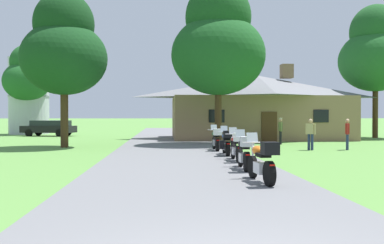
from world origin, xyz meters
TOP-DOWN VIEW (x-y plane):
  - ground_plane at (0.00, 20.00)m, footprint 500.00×500.00m
  - asphalt_driveway at (0.00, 18.00)m, footprint 6.40×80.00m
  - motorcycle_orange_nearest_to_camera at (1.89, 6.86)m, footprint 0.67×2.08m
  - motorcycle_black_second_in_row at (1.94, 9.69)m, footprint 0.66×2.08m
  - motorcycle_red_third_in_row at (2.15, 12.44)m, footprint 0.66×2.08m
  - motorcycle_blue_fourth_in_row at (2.11, 14.89)m, footprint 0.73×2.08m
  - motorcycle_green_farthest_in_row at (1.97, 17.67)m, footprint 0.66×2.08m
  - stone_lodge at (6.68, 29.58)m, footprint 14.02×8.47m
  - bystander_olive_shirt_near_lodge at (6.74, 22.85)m, footprint 0.26×0.55m
  - bystander_red_shirt_beside_signpost at (9.10, 18.19)m, footprint 0.34×0.51m
  - bystander_tan_shirt_by_tree at (7.08, 18.15)m, footprint 0.44×0.40m
  - tree_left_far at (-13.77, 38.14)m, footprint 4.44×4.44m
  - tree_right_of_lodge at (16.69, 30.32)m, footprint 5.94×5.94m
  - tree_by_lodge_front at (2.70, 22.64)m, footprint 5.89×5.89m
  - tree_left_near at (-6.43, 21.07)m, footprint 4.94×4.94m
  - metal_silo_distant at (-14.00, 39.57)m, footprint 3.94×3.94m
  - parked_black_suv_far_left at (-10.90, 35.17)m, footprint 4.89×2.79m

SIDE VIEW (x-z plane):
  - ground_plane at x=0.00m, z-range 0.00..0.00m
  - asphalt_driveway at x=0.00m, z-range 0.00..0.06m
  - motorcycle_blue_fourth_in_row at x=2.11m, z-range -0.04..1.26m
  - motorcycle_orange_nearest_to_camera at x=1.89m, z-range -0.03..1.27m
  - motorcycle_black_second_in_row at x=1.94m, z-range -0.03..1.27m
  - motorcycle_red_third_in_row at x=2.15m, z-range -0.03..1.27m
  - motorcycle_green_farthest_in_row at x=1.97m, z-range -0.03..1.27m
  - parked_black_suv_far_left at x=-10.90m, z-range 0.08..1.48m
  - bystander_red_shirt_beside_signpost at x=9.10m, z-range 0.10..1.76m
  - bystander_tan_shirt_by_tree at x=7.08m, z-range 0.10..1.76m
  - bystander_olive_shirt_near_lodge at x=6.74m, z-range 0.11..1.79m
  - stone_lodge at x=6.68m, z-range -0.38..5.52m
  - metal_silo_distant at x=-14.00m, z-range 0.01..8.45m
  - tree_left_far at x=-13.77m, z-range 1.35..9.92m
  - tree_left_near at x=-6.43m, z-range 1.23..10.19m
  - tree_by_lodge_front at x=2.70m, z-range 1.23..11.40m
  - tree_right_of_lodge at x=16.69m, z-range 1.57..12.52m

